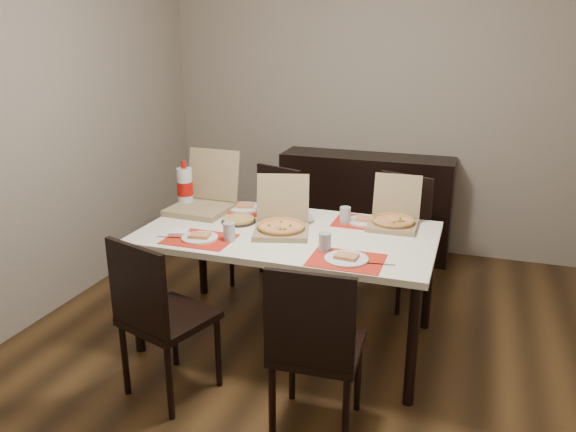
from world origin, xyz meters
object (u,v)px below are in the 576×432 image
object	(u,v)px
chair_near_right	(314,344)
soda_bottle	(185,187)
chair_far_left	(269,222)
sideboard	(365,205)
chair_far_right	(396,232)
dip_bowl	(306,220)
pizza_box_center	(282,224)
dining_table	(288,241)
chair_near_left	(158,313)

from	to	relation	value
chair_near_right	soda_bottle	bearing A→B (deg)	139.09
chair_far_left	sideboard	bearing A→B (deg)	56.90
chair_far_right	dip_bowl	size ratio (longest dim) A/B	8.86
chair_far_right	pizza_box_center	bearing A→B (deg)	-123.38
sideboard	soda_bottle	bearing A→B (deg)	-125.31
chair_far_right	dining_table	bearing A→B (deg)	-122.47
dining_table	chair_near_right	distance (m)	0.96
dining_table	chair_near_left	size ratio (longest dim) A/B	1.94
dining_table	dip_bowl	size ratio (longest dim) A/B	17.14
sideboard	chair_far_right	xyz separation A→B (m)	(0.39, -0.82, 0.06)
chair_near_right	dip_bowl	distance (m)	1.15
dip_bowl	pizza_box_center	bearing A→B (deg)	-109.92
dining_table	chair_near_left	bearing A→B (deg)	-119.33
dining_table	soda_bottle	size ratio (longest dim) A/B	5.44
chair_near_right	chair_far_left	size ratio (longest dim) A/B	1.00
chair_near_left	dining_table	bearing A→B (deg)	60.67
sideboard	chair_near_right	bearing A→B (deg)	-84.10
pizza_box_center	dip_bowl	distance (m)	0.26
chair_far_right	sideboard	bearing A→B (deg)	115.63
sideboard	dip_bowl	world-z (taller)	sideboard
chair_near_left	chair_far_right	distance (m)	1.95
chair_near_right	pizza_box_center	xyz separation A→B (m)	(-0.45, 0.82, 0.29)
dining_table	dip_bowl	bearing A→B (deg)	76.50
chair_far_left	soda_bottle	bearing A→B (deg)	-128.75
dining_table	chair_far_left	size ratio (longest dim) A/B	1.94
pizza_box_center	dip_bowl	xyz separation A→B (m)	(0.09, 0.24, -0.04)
chair_far_right	dip_bowl	world-z (taller)	chair_far_right
sideboard	chair_far_right	world-z (taller)	chair_far_right
dip_bowl	soda_bottle	size ratio (longest dim) A/B	0.32
pizza_box_center	chair_near_left	bearing A→B (deg)	-118.11
dining_table	chair_near_left	world-z (taller)	chair_near_left
dip_bowl	chair_near_left	bearing A→B (deg)	-116.30
dining_table	chair_far_left	distance (m)	0.92
chair_near_right	sideboard	bearing A→B (deg)	95.90
chair_near_left	soda_bottle	distance (m)	1.20
sideboard	dining_table	xyz separation A→B (m)	(-0.16, -1.69, 0.23)
sideboard	soda_bottle	world-z (taller)	soda_bottle
pizza_box_center	dip_bowl	size ratio (longest dim) A/B	4.18
dip_bowl	chair_far_left	bearing A→B (deg)	129.42
sideboard	chair_near_right	distance (m)	2.54
dip_bowl	soda_bottle	distance (m)	0.91
dining_table	chair_far_right	size ratio (longest dim) A/B	1.94
chair_near_left	chair_far_right	world-z (taller)	same
dining_table	soda_bottle	bearing A→B (deg)	162.96
dining_table	pizza_box_center	world-z (taller)	pizza_box_center
pizza_box_center	dip_bowl	bearing A→B (deg)	70.08
chair_far_left	chair_near_left	bearing A→B (deg)	-90.99
sideboard	soda_bottle	size ratio (longest dim) A/B	4.53
sideboard	dining_table	world-z (taller)	sideboard
chair_near_left	chair_far_right	xyz separation A→B (m)	(1.01, 1.67, 0.00)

